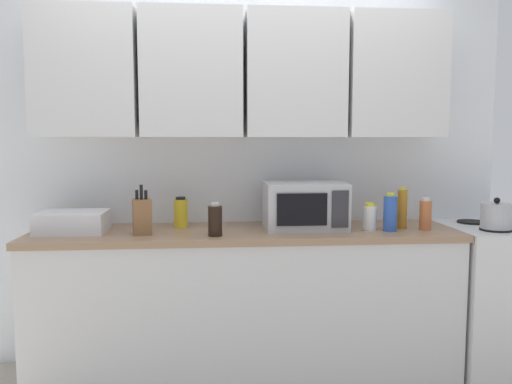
# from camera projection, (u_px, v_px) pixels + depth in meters

# --- Properties ---
(wall_back_with_cabinets) EXTENTS (3.39, 0.38, 2.60)m
(wall_back_with_cabinets) POSITION_uv_depth(u_px,v_px,m) (243.00, 117.00, 3.20)
(wall_back_with_cabinets) COLOR white
(wall_back_with_cabinets) RESTS_ON ground_plane
(counter_run) EXTENTS (2.52, 0.63, 0.90)m
(counter_run) POSITION_uv_depth(u_px,v_px,m) (246.00, 302.00, 3.09)
(counter_run) COLOR silver
(counter_run) RESTS_ON ground_plane
(stove_range) EXTENTS (0.76, 0.64, 0.91)m
(stove_range) POSITION_uv_depth(u_px,v_px,m) (506.00, 296.00, 3.21)
(stove_range) COLOR silver
(stove_range) RESTS_ON ground_plane
(kettle) EXTENTS (0.17, 0.17, 0.18)m
(kettle) POSITION_uv_depth(u_px,v_px,m) (496.00, 216.00, 3.00)
(kettle) COLOR #B2B2B7
(kettle) RESTS_ON stove_range
(microwave) EXTENTS (0.48, 0.37, 0.28)m
(microwave) POSITION_uv_depth(u_px,v_px,m) (305.00, 205.00, 3.07)
(microwave) COLOR #B7B7BC
(microwave) RESTS_ON counter_run
(dish_rack) EXTENTS (0.38, 0.30, 0.12)m
(dish_rack) POSITION_uv_depth(u_px,v_px,m) (73.00, 222.00, 2.95)
(dish_rack) COLOR silver
(dish_rack) RESTS_ON counter_run
(knife_block) EXTENTS (0.12, 0.14, 0.28)m
(knife_block) POSITION_uv_depth(u_px,v_px,m) (142.00, 216.00, 2.88)
(knife_block) COLOR brown
(knife_block) RESTS_ON counter_run
(bottle_spice_jar) EXTENTS (0.07, 0.07, 0.19)m
(bottle_spice_jar) POSITION_uv_depth(u_px,v_px,m) (425.00, 214.00, 3.03)
(bottle_spice_jar) COLOR #BC6638
(bottle_spice_jar) RESTS_ON counter_run
(bottle_blue_cleaner) EXTENTS (0.08, 0.08, 0.23)m
(bottle_blue_cleaner) POSITION_uv_depth(u_px,v_px,m) (390.00, 213.00, 2.98)
(bottle_blue_cleaner) COLOR #2D56B7
(bottle_blue_cleaner) RESTS_ON counter_run
(bottle_amber_vinegar) EXTENTS (0.06, 0.06, 0.25)m
(bottle_amber_vinegar) POSITION_uv_depth(u_px,v_px,m) (402.00, 209.00, 3.08)
(bottle_amber_vinegar) COLOR #AD701E
(bottle_amber_vinegar) RESTS_ON counter_run
(bottle_yellow_mustard) EXTENTS (0.08, 0.08, 0.19)m
(bottle_yellow_mustard) POSITION_uv_depth(u_px,v_px,m) (181.00, 213.00, 3.11)
(bottle_yellow_mustard) COLOR gold
(bottle_yellow_mustard) RESTS_ON counter_run
(bottle_white_jar) EXTENTS (0.08, 0.08, 0.16)m
(bottle_white_jar) POSITION_uv_depth(u_px,v_px,m) (370.00, 217.00, 3.01)
(bottle_white_jar) COLOR white
(bottle_white_jar) RESTS_ON counter_run
(bottle_soy_dark) EXTENTS (0.08, 0.08, 0.19)m
(bottle_soy_dark) POSITION_uv_depth(u_px,v_px,m) (215.00, 220.00, 2.83)
(bottle_soy_dark) COLOR black
(bottle_soy_dark) RESTS_ON counter_run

